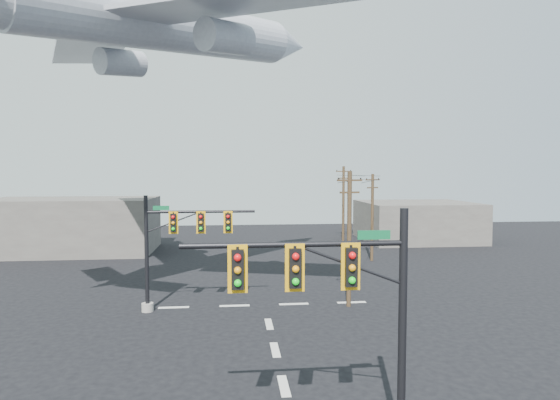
{
  "coord_description": "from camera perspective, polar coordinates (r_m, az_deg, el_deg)",
  "views": [
    {
      "loc": [
        -2.09,
        -18.93,
        8.96
      ],
      "look_at": [
        0.35,
        5.0,
        7.51
      ],
      "focal_mm": 30.0,
      "sensor_mm": 36.0,
      "label": 1
    }
  ],
  "objects": [
    {
      "name": "power_lines",
      "position": [
        45.92,
        9.7,
        2.67
      ],
      "size": [
        8.26,
        28.87,
        0.34
      ],
      "color": "black"
    },
    {
      "name": "utility_pole_b",
      "position": [
        47.79,
        11.18,
        -1.87
      ],
      "size": [
        1.66,
        0.85,
        8.76
      ],
      "rotation": [
        0.0,
        0.0,
        0.44
      ],
      "color": "#4C3820",
      "rests_on": "ground"
    },
    {
      "name": "building_left",
      "position": [
        57.14,
        -24.08,
        -2.83
      ],
      "size": [
        18.0,
        10.0,
        6.0
      ],
      "primitive_type": "cube",
      "color": "#635E57",
      "rests_on": "ground"
    },
    {
      "name": "lane_markings",
      "position": [
        25.95,
        -0.87,
        -16.72
      ],
      "size": [
        14.0,
        21.2,
        0.01
      ],
      "color": "beige",
      "rests_on": "ground"
    },
    {
      "name": "signal_mast_far",
      "position": [
        30.79,
        -12.78,
        -5.48
      ],
      "size": [
        7.29,
        0.82,
        7.47
      ],
      "color": "gray",
      "rests_on": "ground"
    },
    {
      "name": "ground",
      "position": [
        21.05,
        0.47,
        -21.74
      ],
      "size": [
        120.0,
        120.0,
        0.0
      ],
      "primitive_type": "plane",
      "color": "black",
      "rests_on": "ground"
    },
    {
      "name": "utility_pole_c",
      "position": [
        60.77,
        7.73,
        -0.25
      ],
      "size": [
        1.9,
        0.81,
        9.68
      ],
      "rotation": [
        0.0,
        0.0,
        -0.35
      ],
      "color": "#4C3820",
      "rests_on": "ground"
    },
    {
      "name": "signal_mast_near",
      "position": [
        15.46,
        8.44,
        -13.71
      ],
      "size": [
        7.47,
        0.86,
        7.8
      ],
      "color": "gray",
      "rests_on": "ground"
    },
    {
      "name": "utility_pole_a",
      "position": [
        31.34,
        8.44,
        -4.38
      ],
      "size": [
        1.79,
        0.5,
        9.01
      ],
      "rotation": [
        0.0,
        0.0,
        0.21
      ],
      "color": "#4C3820",
      "rests_on": "ground"
    },
    {
      "name": "airliner",
      "position": [
        34.06,
        -13.18,
        19.85
      ],
      "size": [
        25.43,
        26.23,
        8.17
      ],
      "rotation": [
        0.0,
        -0.11,
        0.81
      ],
      "color": "#B6BAC3"
    },
    {
      "name": "building_right",
      "position": [
        63.99,
        16.34,
        -2.48
      ],
      "size": [
        14.0,
        12.0,
        5.0
      ],
      "primitive_type": "cube",
      "color": "#635E57",
      "rests_on": "ground"
    }
  ]
}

